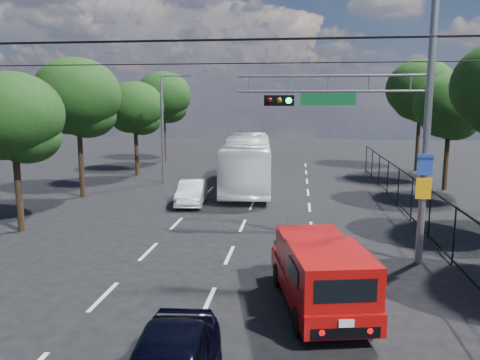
% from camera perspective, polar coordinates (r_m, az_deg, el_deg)
% --- Properties ---
extents(lane_markings, '(6.12, 38.00, 0.01)m').
position_cam_1_polar(lane_markings, '(22.65, 0.94, -4.25)').
color(lane_markings, beige).
rests_on(lane_markings, ground).
extents(signal_mast, '(6.43, 0.39, 9.50)m').
position_cam_1_polar(signal_mast, '(16.11, 17.78, 8.47)').
color(signal_mast, slate).
rests_on(signal_mast, ground).
extents(streetlight_left, '(2.09, 0.22, 7.08)m').
position_cam_1_polar(streetlight_left, '(31.13, -9.15, 6.77)').
color(streetlight_left, slate).
rests_on(streetlight_left, ground).
extents(utility_wires, '(22.00, 5.04, 0.74)m').
position_cam_1_polar(utility_wires, '(16.95, -0.96, 15.70)').
color(utility_wires, black).
rests_on(utility_wires, ground).
extents(fence_right, '(0.06, 34.03, 2.00)m').
position_cam_1_polar(fence_right, '(21.17, 21.32, -3.05)').
color(fence_right, black).
rests_on(fence_right, ground).
extents(tree_right_d, '(4.32, 4.32, 7.02)m').
position_cam_1_polar(tree_right_d, '(31.22, 24.23, 7.74)').
color(tree_right_d, black).
rests_on(tree_right_d, ground).
extents(tree_right_e, '(5.28, 5.28, 8.58)m').
position_cam_1_polar(tree_right_e, '(38.99, 21.19, 9.75)').
color(tree_right_e, black).
rests_on(tree_right_e, ground).
extents(tree_left_b, '(4.08, 4.08, 6.63)m').
position_cam_1_polar(tree_left_b, '(21.30, -25.87, 6.37)').
color(tree_left_b, black).
rests_on(tree_left_b, ground).
extents(tree_left_c, '(4.80, 4.80, 7.80)m').
position_cam_1_polar(tree_left_c, '(27.68, -19.13, 9.03)').
color(tree_left_c, black).
rests_on(tree_left_c, ground).
extents(tree_left_d, '(4.20, 4.20, 6.83)m').
position_cam_1_polar(tree_left_d, '(34.92, -12.65, 8.24)').
color(tree_left_d, black).
rests_on(tree_left_d, ground).
extents(tree_left_e, '(4.92, 4.92, 7.99)m').
position_cam_1_polar(tree_left_e, '(42.59, -9.28, 9.66)').
color(tree_left_e, black).
rests_on(tree_left_e, ground).
extents(red_pickup, '(2.77, 5.29, 1.88)m').
position_cam_1_polar(red_pickup, '(12.71, 9.71, -10.98)').
color(red_pickup, black).
rests_on(red_pickup, ground).
extents(white_bus, '(3.64, 11.90, 3.26)m').
position_cam_1_polar(white_bus, '(29.44, 0.91, 2.22)').
color(white_bus, white).
rests_on(white_bus, ground).
extents(white_van, '(1.68, 3.90, 1.25)m').
position_cam_1_polar(white_van, '(24.98, -5.91, -1.52)').
color(white_van, white).
rests_on(white_van, ground).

